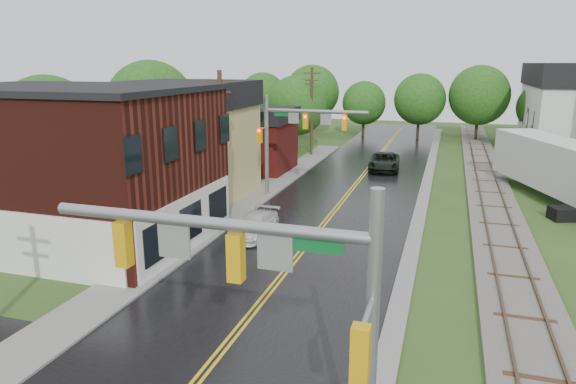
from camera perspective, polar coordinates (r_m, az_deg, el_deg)
The scene contains 18 objects.
main_road at distance 39.02m, azimuth 6.93°, elevation 0.08°, with size 10.00×90.00×0.02m, color black.
curb_right at distance 43.32m, azimuth 15.21°, elevation 1.10°, with size 0.80×70.00×0.12m, color gray.
sidewalk_left at distance 36.02m, azimuth -4.30°, elevation -1.05°, with size 2.40×50.00×0.12m, color gray.
brick_building at distance 29.90m, azimuth -23.06°, elevation 2.85°, with size 14.30×10.30×8.30m.
yellow_house at distance 38.22m, azimuth -10.56°, elevation 4.55°, with size 8.00×7.00×6.40m, color tan.
darkred_building at distance 46.03m, azimuth -4.17°, elevation 5.10°, with size 7.00×6.00×4.40m, color #3F0F0C.
railroad at distance 43.39m, azimuth 21.28°, elevation 0.78°, with size 3.20×80.00×0.30m.
traffic_signal_near at distance 10.80m, azimuth -2.00°, elevation -10.34°, with size 7.34×0.30×7.20m.
traffic_signal_far at distance 36.03m, azimuth 0.80°, elevation 7.06°, with size 7.34×0.43×7.20m.
utility_pole_b at distance 32.59m, azimuth -7.40°, elevation 5.74°, with size 1.80×0.28×9.00m.
utility_pole_c at distance 53.23m, azimuth 2.64°, elevation 9.09°, with size 1.80×0.28×9.00m.
tree_left_a at distance 39.71m, azimuth -24.97°, elevation 6.62°, with size 6.80×6.80×8.67m.
tree_left_b at distance 46.40m, azimuth -14.86°, elevation 9.12°, with size 7.60×7.60×9.69m.
tree_left_c at distance 51.70m, azimuth -6.22°, elevation 8.64°, with size 6.00×6.00×7.65m.
tree_left_e at distance 55.59m, azimuth 1.08°, elevation 9.42°, with size 6.40×6.40×8.16m.
suv_dark at distance 46.92m, azimuth 10.66°, elevation 3.31°, with size 2.59×5.62×1.56m, color black.
pickup_white at distance 28.70m, azimuth -3.78°, elevation -3.73°, with size 1.76×4.33×1.26m, color silver.
semi_trailer at distance 40.45m, azimuth 27.79°, elevation 2.62°, with size 7.47×13.78×4.20m.
Camera 1 is at (6.77, -7.25, 9.45)m, focal length 32.00 mm.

